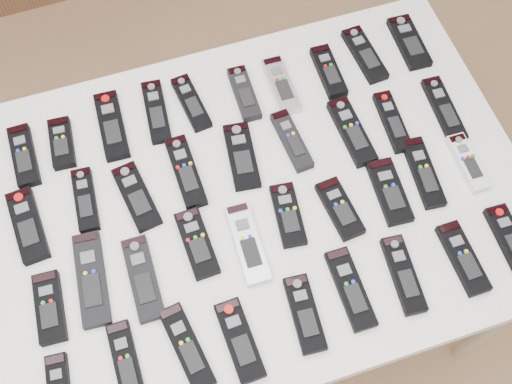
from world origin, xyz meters
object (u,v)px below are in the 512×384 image
object	(u,v)px
remote_27	(423,173)
remote_37	(509,238)
remote_2	(112,126)
remote_4	(191,103)
remote_10	(28,225)
remote_14	(242,156)
remote_9	(409,42)
remote_34	(350,289)
remote_25	(340,209)
remote_30	(126,363)
remote_22	(197,243)
remote_15	(292,141)
remote_0	(24,156)
remote_17	(392,122)
table	(256,207)
remote_24	(288,215)
remote_20	(92,279)
remote_21	(143,278)
remote_36	(463,258)
remote_19	(50,308)
remote_31	(187,347)
remote_16	(352,132)
remote_3	(156,112)
remote_18	(444,109)
remote_8	(365,55)
remote_26	(390,192)
remote_7	(328,72)
remote_1	(62,143)
remote_28	(468,163)
remote_13	(186,172)
remote_12	(137,197)
remote_23	(248,243)
remote_11	(85,200)
remote_6	(281,86)
remote_33	(305,314)

from	to	relation	value
remote_27	remote_37	size ratio (longest dim) A/B	1.15
remote_2	remote_4	size ratio (longest dim) A/B	1.18
remote_10	remote_14	world-z (taller)	remote_10
remote_9	remote_14	world-z (taller)	remote_14
remote_34	remote_25	bearing A→B (deg)	75.77
remote_4	remote_27	size ratio (longest dim) A/B	0.88
remote_4	remote_30	world-z (taller)	same
remote_22	remote_10	bearing A→B (deg)	153.13
remote_22	remote_15	bearing A→B (deg)	30.45
remote_0	remote_17	bearing A→B (deg)	-12.64
table	remote_24	bearing A→B (deg)	-54.29
remote_20	remote_21	xyz separation A→B (m)	(0.10, -0.03, -0.00)
remote_10	remote_36	distance (m)	0.96
remote_19	remote_31	size ratio (longest dim) A/B	0.83
remote_2	remote_14	size ratio (longest dim) A/B	1.10
remote_16	remote_37	bearing A→B (deg)	-60.16
remote_3	remote_18	bearing A→B (deg)	-12.64
remote_8	remote_26	distance (m)	0.39
remote_7	remote_8	distance (m)	0.11
remote_2	remote_26	distance (m)	0.68
remote_1	remote_16	bearing A→B (deg)	-11.52
remote_30	remote_37	world-z (taller)	remote_37
remote_0	remote_36	size ratio (longest dim) A/B	0.98
remote_27	remote_28	xyz separation A→B (m)	(0.11, -0.01, 0.00)
remote_3	remote_19	distance (m)	0.53
remote_0	remote_34	world-z (taller)	remote_0
table	remote_28	distance (m)	0.51
remote_18	table	bearing A→B (deg)	-168.26
remote_13	remote_34	size ratio (longest dim) A/B	1.03
remote_20	remote_27	distance (m)	0.78
remote_8	remote_28	world-z (taller)	same
remote_36	remote_12	bearing A→B (deg)	149.48
remote_1	remote_30	world-z (taller)	remote_1
remote_1	remote_13	bearing A→B (deg)	-28.80
table	remote_23	world-z (taller)	remote_23
remote_11	remote_7	bearing A→B (deg)	17.65
remote_4	remote_6	size ratio (longest dim) A/B	0.96
remote_11	remote_16	bearing A→B (deg)	1.80
remote_36	remote_16	bearing A→B (deg)	105.52
remote_0	remote_19	size ratio (longest dim) A/B	1.07
remote_12	remote_9	bearing A→B (deg)	6.89
remote_33	remote_21	bearing A→B (deg)	153.59
remote_31	table	bearing A→B (deg)	40.89
remote_31	remote_36	distance (m)	0.62
remote_17	remote_34	xyz separation A→B (m)	(-0.25, -0.36, 0.00)
remote_11	remote_15	distance (m)	0.50
remote_10	remote_1	bearing A→B (deg)	55.07
remote_24	remote_13	bearing A→B (deg)	143.69
remote_0	remote_2	xyz separation A→B (m)	(0.21, 0.02, -0.00)
remote_7	remote_36	bearing A→B (deg)	-78.49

